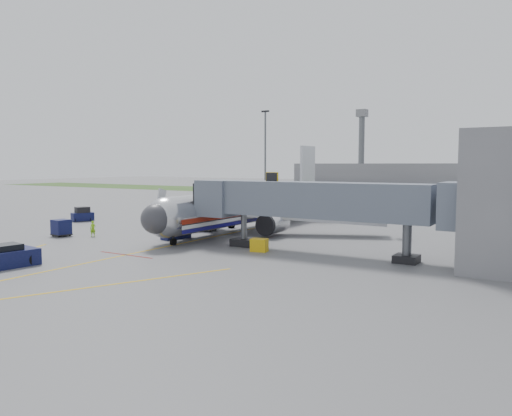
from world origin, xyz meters
The scene contains 16 objects.
ground centered at (0.00, 0.00, 0.00)m, with size 400.00×400.00×0.00m, color #565659.
grass_strip centered at (0.00, 90.00, 0.01)m, with size 300.00×25.00×0.01m, color #2D4C1E.
apron_markings centered at (0.00, -7.40, 0.00)m, with size 21.52×50.00×0.01m.
airliner centered at (0.00, 15.25, 2.65)m, with size 32.10×35.67×10.25m.
jet_bridge centered at (12.86, 5.00, 4.47)m, with size 25.30×4.00×6.90m.
light_mast_left centered at (-30.00, 70.00, 10.78)m, with size 2.00×0.44×20.40m.
distant_terminal centered at (-10.00, 170.00, 4.00)m, with size 120.00×14.00×8.00m, color slate.
control_tower centered at (-40.00, 165.00, 17.33)m, with size 4.00×4.00×30.00m.
pushback_tug centered at (-3.95, -12.07, 0.71)m, with size 2.95×4.33×1.70m.
baggage_tug centered at (-23.61, 10.88, 0.85)m, with size 2.36×3.08×1.92m.
baggage_cart_a centered at (-14.01, 0.28, 0.90)m, with size 1.82×1.82×1.77m.
baggage_cart_b centered at (-5.02, 7.64, 0.91)m, with size 1.84×1.84×1.78m.
baggage_cart_c centered at (-3.34, 11.82, 0.95)m, with size 1.99×1.99×1.86m.
belt_loader centered at (-2.49, 5.34, 0.45)m, with size 1.67×3.84×1.82m.
ground_power_cart centered at (8.71, 3.27, 0.56)m, with size 1.57×1.19×1.14m.
ramp_worker centered at (-10.97, 1.88, 0.83)m, with size 0.60×0.40×1.66m, color #7FCA17.
Camera 1 is at (31.00, -33.55, 7.58)m, focal length 35.00 mm.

